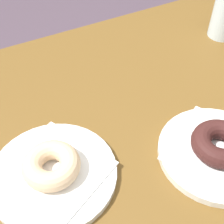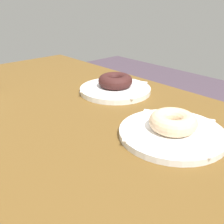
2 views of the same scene
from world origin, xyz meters
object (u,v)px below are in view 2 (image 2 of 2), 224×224
Objects in this scene: plate_sugar_ring at (172,133)px; donut_sugar_ring at (173,122)px; donut_chocolate_ring at (115,81)px; plate_chocolate_ring at (115,90)px.

donut_sugar_ring is at bearing 0.00° from plate_sugar_ring.
donut_chocolate_ring is at bearing -19.18° from plate_sugar_ring.
donut_sugar_ring is at bearing 160.82° from plate_chocolate_ring.
plate_sugar_ring is 2.24× the size of donut_sugar_ring.
donut_chocolate_ring is (-0.00, 0.00, 0.03)m from plate_chocolate_ring.
donut_sugar_ring is (0.00, 0.00, 0.03)m from plate_sugar_ring.
plate_sugar_ring is at bearing 160.82° from donut_chocolate_ring.
donut_chocolate_ring is at bearing 180.00° from plate_chocolate_ring.
donut_chocolate_ring reaches higher than plate_chocolate_ring.
plate_chocolate_ring is at bearing -19.18° from donut_sugar_ring.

